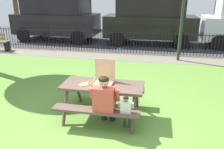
# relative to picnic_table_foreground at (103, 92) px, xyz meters

# --- Properties ---
(ground) EXTENTS (28.00, 10.72, 0.02)m
(ground) POSITION_rel_picnic_table_foreground_xyz_m (0.09, 0.46, -0.61)
(ground) COLOR olive
(cobblestone_walkway) EXTENTS (28.00, 1.40, 0.01)m
(cobblestone_walkway) POSITION_rel_picnic_table_foreground_xyz_m (0.09, 5.12, -0.60)
(cobblestone_walkway) COLOR gray
(street_asphalt) EXTENTS (28.00, 6.57, 0.01)m
(street_asphalt) POSITION_rel_picnic_table_foreground_xyz_m (0.09, 9.11, -0.60)
(street_asphalt) COLOR #424247
(picnic_table_foreground) EXTENTS (1.81, 1.49, 0.79)m
(picnic_table_foreground) POSITION_rel_picnic_table_foreground_xyz_m (0.00, 0.00, 0.00)
(picnic_table_foreground) COLOR brown
(picnic_table_foreground) RESTS_ON ground
(pizza_box_open) EXTENTS (0.47, 0.50, 0.52)m
(pizza_box_open) POSITION_rel_picnic_table_foreground_xyz_m (-0.01, 0.09, 0.27)
(pizza_box_open) COLOR tan
(pizza_box_open) RESTS_ON picnic_table_foreground
(pizza_slice_on_table) EXTENTS (0.21, 0.29, 0.02)m
(pizza_slice_on_table) POSITION_rel_picnic_table_foreground_xyz_m (-0.41, -0.07, 0.18)
(pizza_slice_on_table) COLOR #E2CD54
(pizza_slice_on_table) RESTS_ON picnic_table_foreground
(adult_at_table) EXTENTS (0.61, 0.59, 1.19)m
(adult_at_table) POSITION_rel_picnic_table_foreground_xyz_m (0.16, -0.50, 0.06)
(adult_at_table) COLOR black
(adult_at_table) RESTS_ON ground
(child_at_table) EXTENTS (0.30, 0.30, 0.81)m
(child_at_table) POSITION_rel_picnic_table_foreground_xyz_m (0.60, -0.54, -0.10)
(child_at_table) COLOR #3C3C3C
(child_at_table) RESTS_ON ground
(iron_fence_streetside) EXTENTS (23.94, 0.03, 1.00)m
(iron_fence_streetside) POSITION_rel_picnic_table_foreground_xyz_m (0.09, 5.82, -0.09)
(iron_fence_streetside) COLOR black
(iron_fence_streetside) RESTS_ON ground
(parked_car_far_left) EXTENTS (4.75, 2.17, 2.46)m
(parked_car_far_left) POSITION_rel_picnic_table_foreground_xyz_m (-4.55, 7.94, 0.71)
(parked_car_far_left) COLOR black
(parked_car_far_left) RESTS_ON ground
(parked_car_left) EXTENTS (4.72, 2.11, 2.46)m
(parked_car_left) POSITION_rel_picnic_table_foreground_xyz_m (0.71, 7.94, 0.71)
(parked_car_left) COLOR black
(parked_car_left) RESTS_ON ground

